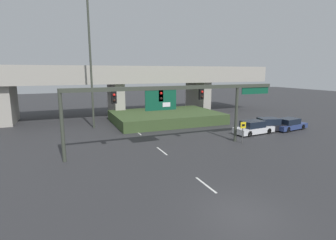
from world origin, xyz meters
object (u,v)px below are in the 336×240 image
Objects in this scene: signal_gantry at (175,97)px; parked_sedan_far_right at (289,124)px; speed_limit_sign at (243,129)px; parked_sedan_near_right at (253,128)px; parked_sedan_mid_right at (269,125)px; highway_light_pole_near at (90,50)px.

parked_sedan_far_right is at bearing 6.79° from signal_gantry.
speed_limit_sign is at bearing -8.22° from signal_gantry.
parked_sedan_near_right is 1.05× the size of parked_sedan_mid_right.
parked_sedan_mid_right is (18.45, -9.21, -8.43)m from highway_light_pole_near.
signal_gantry reaches higher than parked_sedan_far_right.
signal_gantry is at bearing 177.71° from parked_sedan_far_right.
highway_light_pole_near reaches higher than parked_sedan_near_right.
parked_sedan_mid_right is at bearing 161.17° from parked_sedan_far_right.
signal_gantry is 13.57m from highway_light_pole_near.
parked_sedan_near_right is (10.14, 1.78, -3.91)m from signal_gantry.
speed_limit_sign is 7.09m from parked_sedan_mid_right.
parked_sedan_far_right is (21.03, -9.66, -8.48)m from highway_light_pole_near.
highway_light_pole_near is (-12.17, 12.44, 7.72)m from speed_limit_sign.
highway_light_pole_near is 22.28m from parked_sedan_mid_right.
highway_light_pole_near is at bearing 142.75° from parked_sedan_near_right.
parked_sedan_mid_right is 2.62m from parked_sedan_far_right.
parked_sedan_far_right is (8.86, 2.78, -0.76)m from speed_limit_sign.
highway_light_pole_near is 20.35m from parked_sedan_near_right.
parked_sedan_near_right is at bearing -155.19° from parked_sedan_mid_right.
speed_limit_sign is 4.57m from parked_sedan_near_right.
parked_sedan_far_right is (15.41, 1.83, -3.95)m from signal_gantry.
signal_gantry reaches higher than parked_sedan_mid_right.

